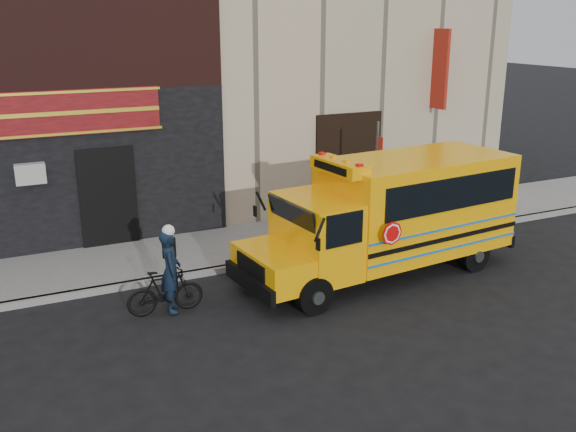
# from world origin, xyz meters

# --- Properties ---
(ground) EXTENTS (120.00, 120.00, 0.00)m
(ground) POSITION_xyz_m (0.00, 0.00, 0.00)
(ground) COLOR black
(ground) RESTS_ON ground
(curb) EXTENTS (40.00, 0.20, 0.15)m
(curb) POSITION_xyz_m (0.00, 2.60, 0.07)
(curb) COLOR gray
(curb) RESTS_ON ground
(sidewalk) EXTENTS (40.00, 3.00, 0.15)m
(sidewalk) POSITION_xyz_m (0.00, 4.10, 0.07)
(sidewalk) COLOR #63625D
(sidewalk) RESTS_ON ground
(building) EXTENTS (20.00, 10.70, 12.00)m
(building) POSITION_xyz_m (-0.04, 10.45, 6.13)
(building) COLOR tan
(building) RESTS_ON sidewalk
(school_bus) EXTENTS (7.08, 2.84, 2.92)m
(school_bus) POSITION_xyz_m (2.57, 0.90, 1.51)
(school_bus) COLOR black
(school_bus) RESTS_ON ground
(sign_pole) EXTENTS (0.07, 0.28, 3.24)m
(sign_pole) POSITION_xyz_m (3.60, 3.25, 1.78)
(sign_pole) COLOR #434B46
(sign_pole) RESTS_ON ground
(bicycle) EXTENTS (1.60, 0.51, 0.95)m
(bicycle) POSITION_xyz_m (-2.92, 1.00, 0.47)
(bicycle) COLOR black
(bicycle) RESTS_ON ground
(cyclist) EXTENTS (0.54, 0.71, 1.75)m
(cyclist) POSITION_xyz_m (-2.78, 0.98, 0.87)
(cyclist) COLOR black
(cyclist) RESTS_ON ground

